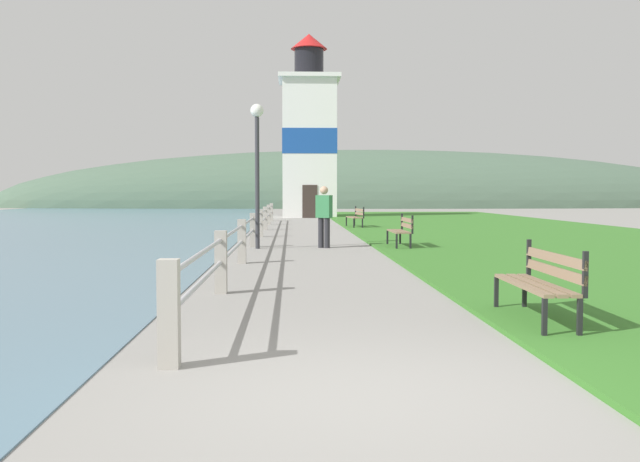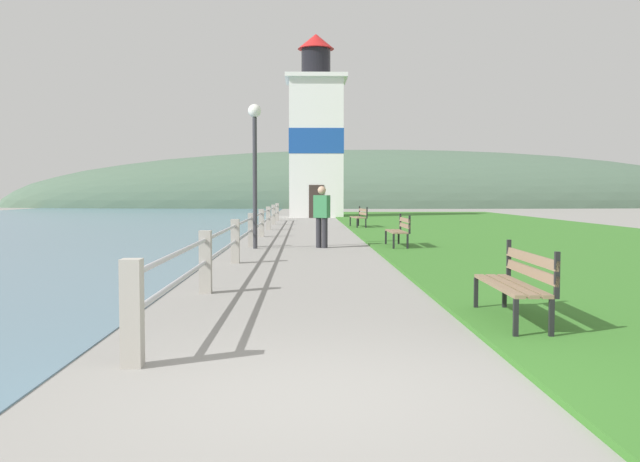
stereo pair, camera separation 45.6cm
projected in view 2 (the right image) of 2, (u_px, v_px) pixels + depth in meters
ground_plane at (320, 398)px, 5.36m from camera, size 160.00×160.00×0.00m
grass_verge at (527, 235)px, 25.17m from camera, size 12.00×59.07×0.06m
seawall_railing at (257, 224)px, 22.50m from camera, size 0.18×32.65×0.96m
park_bench_near at (518, 279)px, 8.27m from camera, size 0.51×1.92×0.94m
park_bench_midway at (400, 229)px, 19.67m from camera, size 0.49×1.73×0.94m
park_bench_far at (360, 216)px, 30.83m from camera, size 0.66×1.83×0.94m
lighthouse at (316, 138)px, 44.54m from camera, size 3.79×3.79×11.39m
person_strolling at (322, 214)px, 19.84m from camera, size 0.48×0.40×1.72m
lamp_post at (255, 149)px, 19.49m from camera, size 0.36×0.36×3.96m
distant_hillside at (382, 207)px, 74.78m from camera, size 80.00×16.00×12.00m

